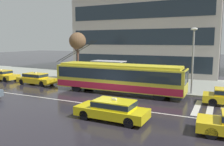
# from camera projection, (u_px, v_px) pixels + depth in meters

# --- Properties ---
(ground_plane) EXTENTS (160.00, 160.00, 0.00)m
(ground_plane) POSITION_uv_depth(u_px,v_px,m) (102.00, 101.00, 19.02)
(ground_plane) COLOR #27232A
(sidewalk_slab) EXTENTS (80.00, 10.00, 0.14)m
(sidewalk_slab) POSITION_uv_depth(u_px,v_px,m) (141.00, 82.00, 27.79)
(sidewalk_slab) COLOR gray
(sidewalk_slab) RESTS_ON ground_plane
(crosswalk_stripe_edge_near) EXTENTS (0.44, 4.40, 0.01)m
(crosswalk_stripe_edge_near) POSITION_uv_depth(u_px,v_px,m) (197.00, 107.00, 17.20)
(crosswalk_stripe_edge_near) COLOR beige
(crosswalk_stripe_edge_near) RESTS_ON ground_plane
(crosswalk_stripe_inner_a) EXTENTS (0.44, 4.40, 0.01)m
(crosswalk_stripe_inner_a) POSITION_uv_depth(u_px,v_px,m) (210.00, 109.00, 16.81)
(crosswalk_stripe_inner_a) COLOR beige
(crosswalk_stripe_inner_a) RESTS_ON ground_plane
(crosswalk_stripe_center) EXTENTS (0.44, 4.40, 0.01)m
(crosswalk_stripe_center) POSITION_uv_depth(u_px,v_px,m) (224.00, 110.00, 16.43)
(crosswalk_stripe_center) COLOR beige
(crosswalk_stripe_center) RESTS_ON ground_plane
(lane_centre_line) EXTENTS (72.00, 0.14, 0.01)m
(lane_centre_line) POSITION_uv_depth(u_px,v_px,m) (95.00, 105.00, 17.94)
(lane_centre_line) COLOR silver
(lane_centre_line) RESTS_ON ground_plane
(trolleybus) EXTENTS (12.96, 2.59, 4.94)m
(trolleybus) POSITION_uv_depth(u_px,v_px,m) (118.00, 77.00, 21.68)
(trolleybus) COLOR gold
(trolleybus) RESTS_ON ground_plane
(taxi_far_behind) EXTENTS (4.71, 1.86, 1.39)m
(taxi_far_behind) POSITION_uv_depth(u_px,v_px,m) (2.00, 75.00, 29.20)
(taxi_far_behind) COLOR yellow
(taxi_far_behind) RESTS_ON ground_plane
(taxi_queued_behind_bus) EXTENTS (4.64, 1.87, 1.39)m
(taxi_queued_behind_bus) POSITION_uv_depth(u_px,v_px,m) (36.00, 78.00, 26.29)
(taxi_queued_behind_bus) COLOR yellow
(taxi_queued_behind_bus) RESTS_ON ground_plane
(taxi_oncoming_near) EXTENTS (4.57, 1.89, 1.39)m
(taxi_oncoming_near) POSITION_uv_depth(u_px,v_px,m) (113.00, 109.00, 14.37)
(taxi_oncoming_near) COLOR yellow
(taxi_oncoming_near) RESTS_ON ground_plane
(bus_shelter) EXTENTS (3.62, 1.77, 2.59)m
(bus_shelter) POSITION_uv_depth(u_px,v_px,m) (109.00, 67.00, 25.53)
(bus_shelter) COLOR gray
(bus_shelter) RESTS_ON sidewalk_slab
(pedestrian_at_shelter) EXTENTS (1.04, 1.04, 1.89)m
(pedestrian_at_shelter) POSITION_uv_depth(u_px,v_px,m) (128.00, 71.00, 25.59)
(pedestrian_at_shelter) COLOR navy
(pedestrian_at_shelter) RESTS_ON sidewalk_slab
(pedestrian_approaching_curb) EXTENTS (1.30, 1.30, 2.04)m
(pedestrian_approaching_curb) POSITION_uv_depth(u_px,v_px,m) (121.00, 71.00, 24.57)
(pedestrian_approaching_curb) COLOR #4F4D50
(pedestrian_approaching_curb) RESTS_ON sidewalk_slab
(street_lamp) EXTENTS (0.60, 0.32, 5.90)m
(street_lamp) POSITION_uv_depth(u_px,v_px,m) (193.00, 54.00, 20.71)
(street_lamp) COLOR gray
(street_lamp) RESTS_ON sidewalk_slab
(street_tree_bare) EXTENTS (2.18, 2.03, 5.77)m
(street_tree_bare) POSITION_uv_depth(u_px,v_px,m) (78.00, 42.00, 27.85)
(street_tree_bare) COLOR brown
(street_tree_bare) RESTS_ON sidewalk_slab
(office_tower_corner_left) EXTENTS (21.03, 12.77, 17.96)m
(office_tower_corner_left) POSITION_uv_depth(u_px,v_px,m) (150.00, 15.00, 36.55)
(office_tower_corner_left) COLOR #B9B0A8
(office_tower_corner_left) RESTS_ON ground_plane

